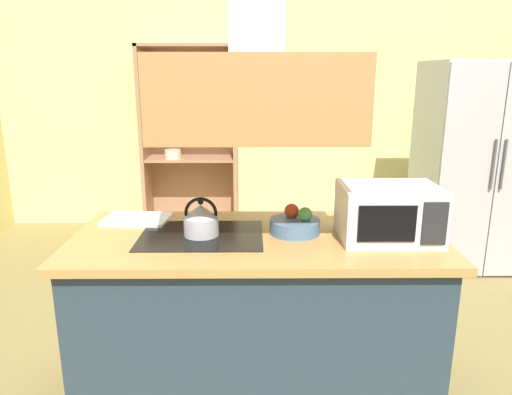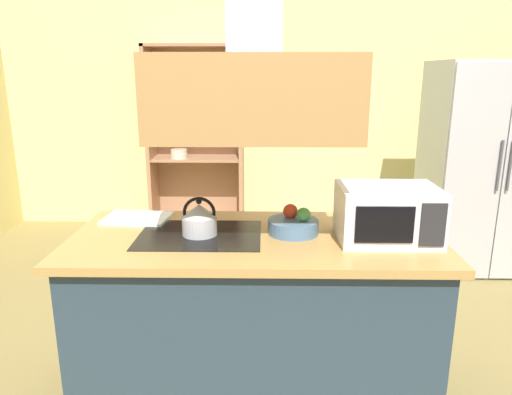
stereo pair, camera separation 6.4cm
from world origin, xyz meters
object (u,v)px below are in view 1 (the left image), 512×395
Objects in this scene: kettle at (201,220)px; refrigerator at (474,166)px; cutting_board at (137,219)px; dish_cabinet at (191,150)px; fruit_bowl at (295,224)px; microwave at (389,213)px.

refrigerator is at bearing 39.80° from kettle.
refrigerator reaches higher than cutting_board.
dish_cabinet reaches higher than kettle.
cutting_board is 1.35× the size of fruit_bowl.
refrigerator is 2.28m from microwave.
refrigerator is 3.01m from cutting_board.
kettle is at bearing -32.70° from cutting_board.
microwave is at bearing -11.27° from fruit_bowl.
refrigerator is 9.25× the size of kettle.
microwave is 0.45m from fruit_bowl.
cutting_board is at bearing -89.16° from dish_cabinet.
refrigerator is at bearing 31.69° from cutting_board.
dish_cabinet reaches higher than microwave.
fruit_bowl is (0.88, -2.80, 0.07)m from dish_cabinet.
refrigerator reaches higher than kettle.
fruit_bowl is (0.46, 0.04, -0.04)m from kettle.
dish_cabinet is 3.18m from microwave.
dish_cabinet is 4.25× the size of microwave.
dish_cabinet reaches higher than cutting_board.
dish_cabinet is 2.60m from cutting_board.
dish_cabinet is at bearing 98.28° from kettle.
microwave is at bearing -3.09° from kettle.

